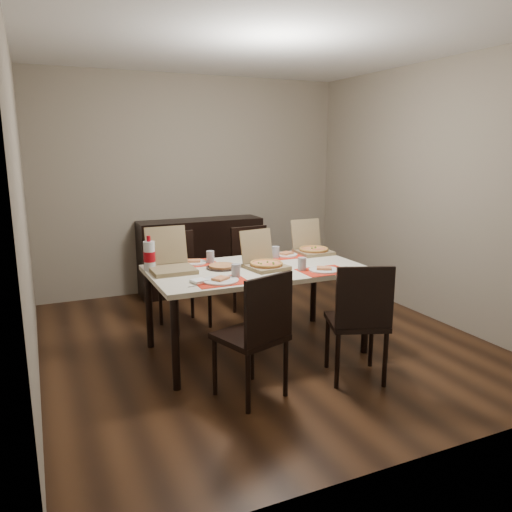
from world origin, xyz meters
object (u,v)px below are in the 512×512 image
at_px(dining_table, 256,275).
at_px(pizza_box_center, 264,262).
at_px(chair_near_left, 257,331).
at_px(dip_bowl, 257,260).
at_px(chair_near_right, 359,317).
at_px(chair_far_left, 181,275).
at_px(chair_far_right, 254,267).
at_px(sideboard, 201,256).
at_px(soda_bottle, 149,256).

distance_m(dining_table, pizza_box_center, 0.14).
relative_size(chair_near_left, dip_bowl, 6.99).
distance_m(chair_near_right, chair_far_left, 1.97).
height_order(chair_near_right, chair_far_right, same).
distance_m(dining_table, dip_bowl, 0.21).
bearing_deg(chair_near_left, pizza_box_center, 61.62).
distance_m(sideboard, chair_near_right, 2.84).
xyz_separation_m(chair_near_right, chair_far_right, (-0.07, 1.79, 0.00)).
relative_size(sideboard, chair_near_right, 1.61).
xyz_separation_m(chair_near_left, dip_bowl, (0.44, 0.99, 0.25)).
distance_m(chair_far_right, pizza_box_center, 1.07).
bearing_deg(pizza_box_center, chair_near_right, -63.84).
height_order(dining_table, soda_bottle, soda_bottle).
bearing_deg(dining_table, chair_far_right, 67.07).
xyz_separation_m(sideboard, chair_near_left, (-0.49, -2.76, 0.06)).
distance_m(sideboard, chair_near_left, 2.80).
xyz_separation_m(dining_table, soda_bottle, (-0.85, 0.27, 0.19)).
distance_m(chair_far_left, pizza_box_center, 1.10).
relative_size(dining_table, pizza_box_center, 4.62).
bearing_deg(chair_far_right, sideboard, 104.28).
bearing_deg(chair_far_right, chair_near_right, -87.88).
bearing_deg(dining_table, pizza_box_center, -40.79).
height_order(chair_far_right, soda_bottle, soda_bottle).
height_order(pizza_box_center, dip_bowl, pizza_box_center).
xyz_separation_m(dining_table, chair_far_left, (-0.42, 0.90, -0.17)).
height_order(chair_far_left, chair_far_right, same).
distance_m(chair_near_right, pizza_box_center, 0.96).
xyz_separation_m(sideboard, chair_far_left, (-0.55, -1.05, 0.06)).
relative_size(chair_far_right, pizza_box_center, 2.38).
xyz_separation_m(dining_table, chair_near_right, (0.46, -0.87, -0.17)).
bearing_deg(chair_far_left, dip_bowl, -55.33).
height_order(chair_far_left, pizza_box_center, pizza_box_center).
relative_size(chair_near_right, dip_bowl, 6.99).
bearing_deg(pizza_box_center, chair_far_right, 71.02).
xyz_separation_m(sideboard, soda_bottle, (-0.98, -1.68, 0.42)).
xyz_separation_m(sideboard, pizza_box_center, (-0.08, -2.00, 0.35)).
height_order(chair_near_left, chair_near_right, same).
bearing_deg(dining_table, dip_bowl, 64.28).
bearing_deg(chair_far_right, chair_near_left, -113.27).
bearing_deg(chair_far_left, chair_near_right, -63.65).
height_order(chair_near_left, dip_bowl, chair_near_left).
bearing_deg(pizza_box_center, soda_bottle, 160.76).
relative_size(chair_far_right, dip_bowl, 6.99).
relative_size(dining_table, chair_near_left, 1.94).
height_order(chair_near_left, pizza_box_center, pizza_box_center).
bearing_deg(sideboard, pizza_box_center, -92.16).
height_order(dip_bowl, soda_bottle, soda_bottle).
relative_size(sideboard, pizza_box_center, 3.85).
height_order(chair_near_right, chair_far_left, same).
distance_m(chair_far_left, dip_bowl, 0.92).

